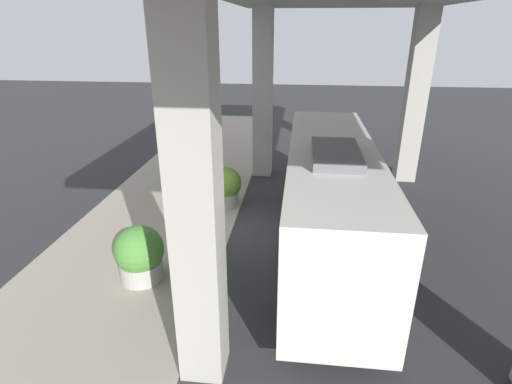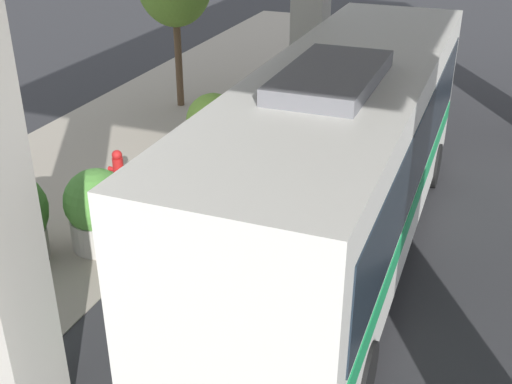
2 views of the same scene
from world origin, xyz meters
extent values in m
plane|color=#2D2D30|center=(0.00, 0.00, 0.00)|extent=(80.00, 80.00, 0.00)
cube|color=gray|center=(-3.00, 0.00, 0.01)|extent=(6.00, 40.00, 0.02)
cube|color=silver|center=(3.35, -1.12, 2.04)|extent=(2.59, 10.62, 3.17)
cube|color=#19232D|center=(3.35, -1.12, 2.42)|extent=(2.63, 9.77, 1.40)
cube|color=#198C4C|center=(3.35, -1.12, 1.40)|extent=(2.63, 10.09, 0.38)
cube|color=slate|center=(3.35, -2.18, 3.74)|extent=(1.29, 2.66, 0.24)
cylinder|color=black|center=(2.14, 2.60, 0.50)|extent=(0.28, 1.00, 1.00)
cylinder|color=black|center=(4.57, 2.60, 0.50)|extent=(0.28, 1.00, 1.00)
cylinder|color=black|center=(2.14, -4.57, 0.50)|extent=(0.28, 1.00, 1.00)
cylinder|color=black|center=(4.57, -4.57, 0.50)|extent=(0.28, 1.00, 1.00)
cylinder|color=#B21919|center=(-1.81, -0.23, 0.41)|extent=(0.24, 0.24, 0.83)
sphere|color=#B21919|center=(-1.81, -0.23, 0.90)|extent=(0.22, 0.22, 0.22)
cylinder|color=#B21919|center=(-1.99, -0.23, 0.54)|extent=(0.14, 0.11, 0.11)
cylinder|color=#B21919|center=(-1.64, -0.23, 0.54)|extent=(0.14, 0.11, 0.11)
cylinder|color=#ADA89E|center=(-0.63, 2.21, 0.32)|extent=(1.05, 1.05, 0.63)
sphere|color=olive|center=(-0.63, 2.21, 1.00)|extent=(1.33, 1.33, 1.33)
sphere|color=orange|center=(-0.50, 2.11, 0.78)|extent=(0.37, 0.37, 0.37)
cylinder|color=#ADA89E|center=(-2.14, -3.29, 0.30)|extent=(1.24, 1.24, 0.60)
sphere|color=#4C8C38|center=(-2.14, -3.29, 1.00)|extent=(1.43, 1.43, 1.43)
sphere|color=#BF334C|center=(-1.99, -3.41, 0.78)|extent=(0.43, 0.43, 0.43)
cylinder|color=#ADA89E|center=(-0.93, -2.31, 0.31)|extent=(1.09, 1.09, 0.61)
sphere|color=#4C8C38|center=(-0.93, -2.31, 0.95)|extent=(1.23, 1.23, 1.23)
sphere|color=orange|center=(-0.79, -2.42, 0.77)|extent=(0.38, 0.38, 0.38)
cylinder|color=brown|center=(-3.25, 5.50, 1.51)|extent=(0.21, 0.21, 3.02)
camera|label=1|loc=(2.37, -12.84, 6.98)|focal=28.00mm
camera|label=2|loc=(5.60, -11.02, 6.43)|focal=45.00mm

